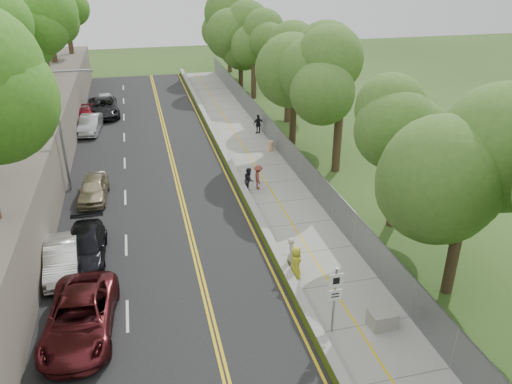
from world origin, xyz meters
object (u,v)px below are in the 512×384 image
(concrete_block, at_px, (382,319))
(person_far, at_px, (258,124))
(signpost, at_px, (335,293))
(construction_barrel, at_px, (270,146))
(car_2, at_px, (80,317))
(car_1, at_px, (62,259))
(streetlight, at_px, (63,123))
(painter_0, at_px, (296,262))

(concrete_block, bearing_deg, person_far, 87.75)
(signpost, distance_m, construction_barrel, 21.16)
(car_2, bearing_deg, car_1, 108.09)
(car_1, height_order, person_far, person_far)
(streetlight, distance_m, painter_0, 17.57)
(car_1, bearing_deg, concrete_block, -32.80)
(signpost, bearing_deg, painter_0, 94.27)
(car_1, bearing_deg, painter_0, -20.17)
(streetlight, xyz_separation_m, painter_0, (11.21, -13.00, -3.75))
(car_2, distance_m, painter_0, 9.89)
(concrete_block, distance_m, person_far, 25.52)
(concrete_block, distance_m, car_2, 12.47)
(streetlight, bearing_deg, concrete_block, -51.56)
(streetlight, bearing_deg, construction_barrel, 14.90)
(construction_barrel, height_order, painter_0, painter_0)
(construction_barrel, distance_m, car_1, 19.76)
(construction_barrel, xyz_separation_m, concrete_block, (-0.88, -21.08, -0.04))
(signpost, relative_size, person_far, 1.86)
(construction_barrel, height_order, car_1, car_1)
(construction_barrel, xyz_separation_m, car_1, (-14.28, -13.65, 0.30))
(signpost, distance_m, car_2, 10.38)
(person_far, bearing_deg, car_1, 40.70)
(concrete_block, height_order, car_1, car_1)
(signpost, relative_size, construction_barrel, 3.76)
(streetlight, distance_m, car_2, 15.21)
(construction_barrel, bearing_deg, signpost, -98.27)
(car_2, distance_m, person_far, 26.47)
(streetlight, relative_size, concrete_block, 7.26)
(signpost, relative_size, car_2, 0.54)
(car_1, xyz_separation_m, car_2, (1.19, -4.87, 0.08))
(concrete_block, xyz_separation_m, person_far, (1.00, 25.50, 0.47))
(concrete_block, xyz_separation_m, car_2, (-12.20, 2.56, 0.43))
(car_1, distance_m, painter_0, 11.41)
(car_2, bearing_deg, painter_0, 13.95)
(concrete_block, distance_m, painter_0, 4.90)
(construction_barrel, relative_size, concrete_block, 0.75)
(signpost, relative_size, painter_0, 1.85)
(streetlight, bearing_deg, car_1, -88.43)
(painter_0, distance_m, person_far, 21.56)
(streetlight, relative_size, car_2, 1.38)
(signpost, xyz_separation_m, car_2, (-10.05, 2.36, -1.12))
(car_2, bearing_deg, construction_barrel, 59.09)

